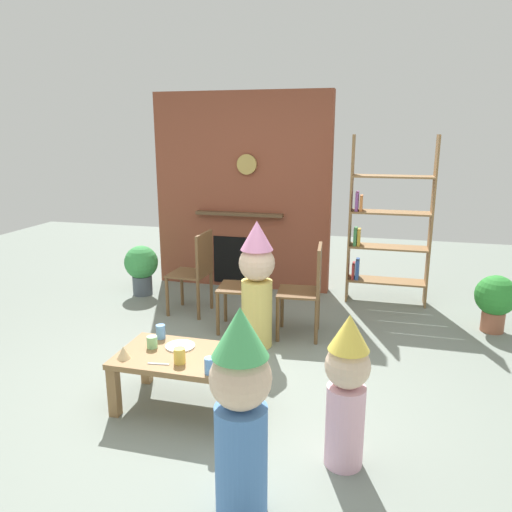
% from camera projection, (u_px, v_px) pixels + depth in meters
% --- Properties ---
extents(ground_plane, '(12.00, 12.00, 0.00)m').
position_uv_depth(ground_plane, '(224.00, 389.00, 3.76)').
color(ground_plane, gray).
extents(brick_fireplace_feature, '(2.20, 0.28, 2.40)m').
position_uv_depth(brick_fireplace_feature, '(242.00, 193.00, 6.05)').
color(brick_fireplace_feature, brown).
rests_on(brick_fireplace_feature, ground_plane).
extents(bookshelf, '(0.90, 0.28, 1.90)m').
position_uv_depth(bookshelf, '(384.00, 227.00, 5.52)').
color(bookshelf, olive).
rests_on(bookshelf, ground_plane).
extents(coffee_table, '(0.95, 0.57, 0.40)m').
position_uv_depth(coffee_table, '(184.00, 363.00, 3.46)').
color(coffee_table, olive).
rests_on(coffee_table, ground_plane).
extents(paper_cup_near_left, '(0.08, 0.08, 0.09)m').
position_uv_depth(paper_cup_near_left, '(243.00, 348.00, 3.45)').
color(paper_cup_near_left, '#F2CC4C').
rests_on(paper_cup_near_left, coffee_table).
extents(paper_cup_near_right, '(0.08, 0.08, 0.09)m').
position_uv_depth(paper_cup_near_right, '(152.00, 342.00, 3.54)').
color(paper_cup_near_right, '#8CD18C').
rests_on(paper_cup_near_right, coffee_table).
extents(paper_cup_center, '(0.07, 0.07, 0.11)m').
position_uv_depth(paper_cup_center, '(161.00, 332.00, 3.70)').
color(paper_cup_center, '#669EE0').
rests_on(paper_cup_center, coffee_table).
extents(paper_cup_far_left, '(0.08, 0.08, 0.11)m').
position_uv_depth(paper_cup_far_left, '(180.00, 356.00, 3.30)').
color(paper_cup_far_left, '#F2CC4C').
rests_on(paper_cup_far_left, coffee_table).
extents(paper_cup_far_right, '(0.07, 0.07, 0.11)m').
position_uv_depth(paper_cup_far_right, '(210.00, 366.00, 3.16)').
color(paper_cup_far_right, '#669EE0').
rests_on(paper_cup_far_right, coffee_table).
extents(paper_plate_front, '(0.22, 0.22, 0.01)m').
position_uv_depth(paper_plate_front, '(180.00, 346.00, 3.56)').
color(paper_plate_front, white).
rests_on(paper_plate_front, coffee_table).
extents(paper_plate_rear, '(0.18, 0.18, 0.01)m').
position_uv_depth(paper_plate_rear, '(218.00, 362.00, 3.32)').
color(paper_plate_rear, white).
rests_on(paper_plate_rear, coffee_table).
extents(birthday_cake_slice, '(0.10, 0.10, 0.09)m').
position_uv_depth(birthday_cake_slice, '(124.00, 352.00, 3.37)').
color(birthday_cake_slice, '#EAC68C').
rests_on(birthday_cake_slice, coffee_table).
extents(table_fork, '(0.15, 0.03, 0.01)m').
position_uv_depth(table_fork, '(158.00, 364.00, 3.30)').
color(table_fork, silver).
rests_on(table_fork, coffee_table).
extents(child_with_cone_hat, '(0.31, 0.31, 1.13)m').
position_uv_depth(child_with_cone_hat, '(241.00, 408.00, 2.41)').
color(child_with_cone_hat, '#4C7FC6').
rests_on(child_with_cone_hat, ground_plane).
extents(child_in_pink, '(0.26, 0.26, 0.95)m').
position_uv_depth(child_in_pink, '(347.00, 388.00, 2.80)').
color(child_in_pink, '#EAB2C6').
rests_on(child_in_pink, ground_plane).
extents(child_by_the_chairs, '(0.32, 0.32, 1.17)m').
position_uv_depth(child_by_the_chairs, '(257.00, 281.00, 4.39)').
color(child_by_the_chairs, '#E0CC66').
rests_on(child_by_the_chairs, ground_plane).
extents(dining_chair_left, '(0.42, 0.42, 0.90)m').
position_uv_depth(dining_chair_left, '(197.00, 268.00, 5.23)').
color(dining_chair_left, brown).
rests_on(dining_chair_left, ground_plane).
extents(dining_chair_middle, '(0.44, 0.44, 0.90)m').
position_uv_depth(dining_chair_middle, '(248.00, 281.00, 4.78)').
color(dining_chair_middle, brown).
rests_on(dining_chair_middle, ground_plane).
extents(dining_chair_right, '(0.43, 0.43, 0.90)m').
position_uv_depth(dining_chair_right, '(309.00, 286.00, 4.63)').
color(dining_chair_right, brown).
rests_on(dining_chair_right, ground_plane).
extents(potted_plant_tall, '(0.40, 0.40, 0.57)m').
position_uv_depth(potted_plant_tall, '(495.00, 299.00, 4.78)').
color(potted_plant_tall, '#9E5B42').
rests_on(potted_plant_tall, ground_plane).
extents(potted_plant_short, '(0.40, 0.40, 0.60)m').
position_uv_depth(potted_plant_short, '(141.00, 266.00, 5.89)').
color(potted_plant_short, '#4C5660').
rests_on(potted_plant_short, ground_plane).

